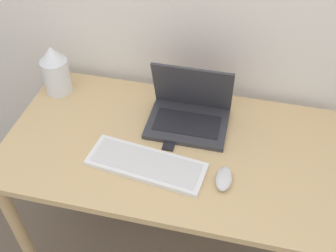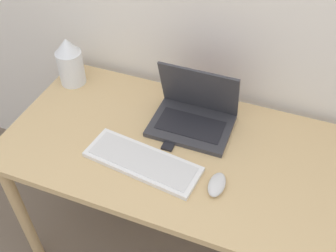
{
  "view_description": "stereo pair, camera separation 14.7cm",
  "coord_description": "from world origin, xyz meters",
  "px_view_note": "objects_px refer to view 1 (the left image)",
  "views": [
    {
      "loc": [
        0.24,
        -0.68,
        1.87
      ],
      "look_at": [
        -0.0,
        0.35,
        0.85
      ],
      "focal_mm": 42.0,
      "sensor_mm": 36.0,
      "label": 1
    },
    {
      "loc": [
        0.38,
        -0.64,
        1.87
      ],
      "look_at": [
        -0.0,
        0.35,
        0.85
      ],
      "focal_mm": 42.0,
      "sensor_mm": 36.0,
      "label": 2
    }
  ],
  "objects_px": {
    "laptop": "(189,111)",
    "keyboard": "(146,164)",
    "mp3_player": "(170,144)",
    "vase": "(55,70)",
    "mouse": "(224,179)"
  },
  "relations": [
    {
      "from": "keyboard",
      "to": "mouse",
      "type": "bearing_deg",
      "value": -1.65
    },
    {
      "from": "mouse",
      "to": "mp3_player",
      "type": "height_order",
      "value": "mouse"
    },
    {
      "from": "laptop",
      "to": "keyboard",
      "type": "relative_size",
      "value": 0.71
    },
    {
      "from": "laptop",
      "to": "mouse",
      "type": "xyz_separation_m",
      "value": [
        0.18,
        -0.29,
        -0.04
      ]
    },
    {
      "from": "laptop",
      "to": "vase",
      "type": "distance_m",
      "value": 0.62
    },
    {
      "from": "laptop",
      "to": "vase",
      "type": "height_order",
      "value": "laptop"
    },
    {
      "from": "laptop",
      "to": "keyboard",
      "type": "bearing_deg",
      "value": -110.93
    },
    {
      "from": "keyboard",
      "to": "vase",
      "type": "height_order",
      "value": "vase"
    },
    {
      "from": "laptop",
      "to": "keyboard",
      "type": "height_order",
      "value": "laptop"
    },
    {
      "from": "keyboard",
      "to": "mp3_player",
      "type": "xyz_separation_m",
      "value": [
        0.06,
        0.12,
        -0.01
      ]
    },
    {
      "from": "keyboard",
      "to": "mp3_player",
      "type": "bearing_deg",
      "value": 63.69
    },
    {
      "from": "vase",
      "to": "mp3_player",
      "type": "bearing_deg",
      "value": -21.44
    },
    {
      "from": "laptop",
      "to": "mp3_player",
      "type": "relative_size",
      "value": 4.93
    },
    {
      "from": "laptop",
      "to": "mouse",
      "type": "bearing_deg",
      "value": -57.75
    },
    {
      "from": "vase",
      "to": "mp3_player",
      "type": "distance_m",
      "value": 0.61
    }
  ]
}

